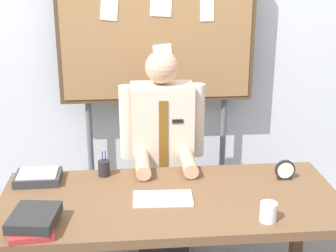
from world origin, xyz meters
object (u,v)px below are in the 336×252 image
Objects in this scene: open_notebook at (163,199)px; desk_clock at (285,171)px; book_stack at (34,221)px; pen_holder at (104,168)px; coffee_mug at (268,212)px; person at (162,164)px; bulletin_board at (157,37)px; paper_tray at (38,177)px; desk at (171,210)px.

desk_clock is at bearing 14.84° from open_notebook.
pen_holder is (0.32, 0.58, 0.01)m from book_stack.
coffee_mug is (-0.24, -0.47, -0.00)m from desk_clock.
pen_holder reaches higher than book_stack.
book_stack is at bearing -128.50° from person.
book_stack is (-0.69, -0.87, 0.10)m from person.
bulletin_board reaches higher than pen_holder.
bulletin_board is at bearing 87.49° from open_notebook.
book_stack is 1.45m from desk_clock.
desk_clock is 1.45m from paper_tray.
open_notebook reaches higher than desk.
coffee_mug is at bearing -28.57° from open_notebook.
pen_holder is at bearing 172.15° from desk_clock.
coffee_mug is at bearing -25.08° from paper_tray.
paper_tray is (-0.75, -0.34, 0.09)m from person.
bulletin_board is 12.28× the size of pen_holder.
coffee_mug is at bearing -32.80° from desk.
pen_holder is (-0.37, 0.32, 0.13)m from desk.
coffee_mug is at bearing -116.75° from desk_clock.
bulletin_board is 1.28m from open_notebook.
pen_holder reaches higher than desk_clock.
desk is 0.56m from coffee_mug.
person is at bearing 116.79° from coffee_mug.
desk is 0.81m from paper_tray.
desk is 0.95× the size of bulletin_board.
book_stack is at bearing -162.49° from desk_clock.
pen_holder is at bearing 143.35° from coffee_mug.
open_notebook is 0.77m from paper_tray.
desk_clock is 1.20× the size of coffee_mug.
desk_clock is at bearing 63.25° from coffee_mug.
paper_tray is (-1.45, 0.10, -0.03)m from desk_clock.
open_notebook is 0.47m from pen_holder.
bulletin_board is at bearing 90.00° from desk.
open_notebook is at bearing -46.43° from pen_holder.
person is 12.04× the size of desk_clock.
paper_tray reaches higher than desk.
desk is 0.51m from pen_holder.
open_notebook is at bearing -94.26° from person.
desk_clock is 1.07m from pen_holder.
desk_clock is at bearing -7.85° from pen_holder.
desk_clock is (0.69, -0.87, -0.66)m from bulletin_board.
pen_holder is at bearing 133.57° from open_notebook.
desk_clock is at bearing -3.84° from paper_tray.
person reaches higher than open_notebook.
pen_holder is (-0.33, 0.34, 0.04)m from open_notebook.
open_notebook is 0.57m from coffee_mug.
paper_tray is at bearing 96.79° from book_stack.
pen_holder is (-1.06, 0.15, -0.01)m from desk_clock.
person is 8.92× the size of pen_holder.
person is 0.73× the size of bulletin_board.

